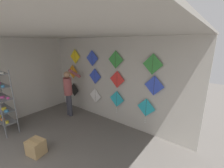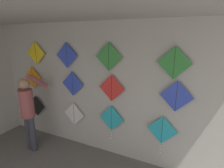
{
  "view_description": "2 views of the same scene",
  "coord_description": "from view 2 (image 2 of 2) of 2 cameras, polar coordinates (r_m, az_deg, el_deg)",
  "views": [
    {
      "loc": [
        3.13,
        0.13,
        2.62
      ],
      "look_at": [
        0.48,
        3.62,
        1.42
      ],
      "focal_mm": 24.0,
      "sensor_mm": 36.0,
      "label": 1
    },
    {
      "loc": [
        1.9,
        0.87,
        2.5
      ],
      "look_at": [
        0.61,
        3.62,
        1.68
      ],
      "focal_mm": 28.0,
      "sensor_mm": 36.0,
      "label": 2
    }
  ],
  "objects": [
    {
      "name": "kite_7",
      "position": [
        3.16,
        20.27,
        -3.83
      ],
      "size": [
        0.55,
        0.01,
        0.55
      ],
      "color": "blue"
    },
    {
      "name": "kite_9",
      "position": [
        3.9,
        -14.62,
        9.07
      ],
      "size": [
        0.55,
        0.01,
        0.55
      ],
      "color": "blue"
    },
    {
      "name": "kite_6",
      "position": [
        3.45,
        -0.11,
        -1.33
      ],
      "size": [
        0.55,
        0.01,
        0.55
      ],
      "color": "red"
    },
    {
      "name": "back_panel",
      "position": [
        3.79,
        -6.28,
        -1.82
      ],
      "size": [
        5.81,
        0.06,
        2.8
      ],
      "primitive_type": "cube",
      "color": "#BCB7AD",
      "rests_on": "ground"
    },
    {
      "name": "kite_3",
      "position": [
        3.46,
        15.98,
        -14.86
      ],
      "size": [
        0.55,
        0.04,
        0.76
      ],
      "color": "#28B2C6"
    },
    {
      "name": "kite_2",
      "position": [
        3.71,
        -0.22,
        -11.69
      ],
      "size": [
        0.55,
        0.04,
        0.76
      ],
      "color": "#28B2C6"
    },
    {
      "name": "kite_8",
      "position": [
        4.53,
        -23.64,
        9.21
      ],
      "size": [
        0.55,
        0.01,
        0.55
      ],
      "color": "yellow"
    },
    {
      "name": "kite_10",
      "position": [
        3.36,
        -1.1,
        8.88
      ],
      "size": [
        0.55,
        0.01,
        0.55
      ],
      "color": "#338C38"
    },
    {
      "name": "kite_11",
      "position": [
        3.04,
        19.68,
        6.52
      ],
      "size": [
        0.55,
        0.01,
        0.55
      ],
      "color": "#338C38"
    },
    {
      "name": "kite_5",
      "position": [
        3.94,
        -12.78,
        0.06
      ],
      "size": [
        0.55,
        0.01,
        0.55
      ],
      "color": "blue"
    },
    {
      "name": "kite_1",
      "position": [
        4.2,
        -12.31,
        -9.57
      ],
      "size": [
        0.55,
        0.01,
        0.55
      ],
      "color": "white"
    },
    {
      "name": "kite_0",
      "position": [
        4.97,
        -23.46,
        -6.53
      ],
      "size": [
        0.55,
        0.01,
        0.55
      ],
      "color": "black"
    },
    {
      "name": "shopkeeper",
      "position": [
        4.23,
        -25.79,
        -7.15
      ],
      "size": [
        0.45,
        0.6,
        1.78
      ],
      "rotation": [
        0.0,
        0.0,
        -0.12
      ],
      "color": "#383842",
      "rests_on": "ground"
    },
    {
      "name": "kite_4",
      "position": [
        4.77,
        -24.47,
        1.99
      ],
      "size": [
        0.55,
        0.01,
        0.55
      ],
      "color": "orange"
    }
  ]
}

